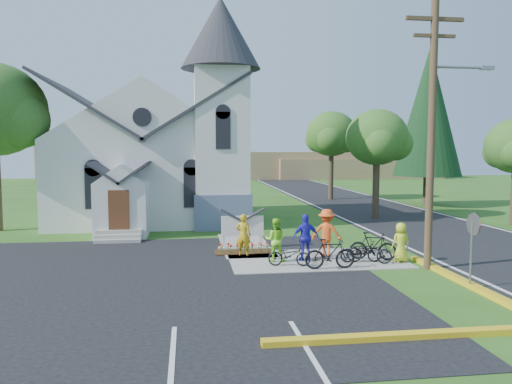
{
  "coord_description": "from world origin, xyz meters",
  "views": [
    {
      "loc": [
        -3.62,
        -18.93,
        4.53
      ],
      "look_at": [
        -0.34,
        5.0,
        2.42
      ],
      "focal_mm": 35.0,
      "sensor_mm": 36.0,
      "label": 1
    }
  ],
  "objects": [
    {
      "name": "road",
      "position": [
        10.0,
        15.0,
        0.01
      ],
      "size": [
        8.0,
        90.0,
        0.02
      ],
      "primitive_type": "cube",
      "color": "black",
      "rests_on": "ground"
    },
    {
      "name": "flower_bed",
      "position": [
        -1.2,
        2.3,
        0.04
      ],
      "size": [
        2.6,
        1.1,
        0.07
      ],
      "primitive_type": "cube",
      "color": "#39230F",
      "rests_on": "ground"
    },
    {
      "name": "cyclist_4",
      "position": [
        4.7,
        -0.45,
        0.83
      ],
      "size": [
        0.82,
        0.59,
        1.57
      ],
      "primitive_type": "imported",
      "rotation": [
        0.0,
        0.0,
        3.27
      ],
      "color": "#C1D628",
      "rests_on": "sidewalk"
    },
    {
      "name": "ground",
      "position": [
        0.0,
        0.0,
        0.0
      ],
      "size": [
        120.0,
        120.0,
        0.0
      ],
      "primitive_type": "plane",
      "color": "#2A5A19",
      "rests_on": "ground"
    },
    {
      "name": "parking_lot",
      "position": [
        -7.0,
        -2.0,
        0.01
      ],
      "size": [
        20.0,
        16.0,
        0.02
      ],
      "primitive_type": "cube",
      "color": "black",
      "rests_on": "ground"
    },
    {
      "name": "tree_road_near",
      "position": [
        8.5,
        12.0,
        5.21
      ],
      "size": [
        4.0,
        4.0,
        7.05
      ],
      "color": "#3C2E21",
      "rests_on": "ground"
    },
    {
      "name": "distant_hills",
      "position": [
        3.36,
        56.33,
        2.17
      ],
      "size": [
        61.0,
        10.0,
        5.6
      ],
      "color": "#8B6F4E",
      "rests_on": "ground"
    },
    {
      "name": "tree_road_mid",
      "position": [
        9.0,
        24.0,
        5.78
      ],
      "size": [
        4.4,
        4.4,
        7.8
      ],
      "color": "#3C2E21",
      "rests_on": "ground"
    },
    {
      "name": "bike_4",
      "position": [
        3.4,
        -0.45,
        0.51
      ],
      "size": [
        1.85,
        1.27,
        0.92
      ],
      "primitive_type": "imported",
      "rotation": [
        0.0,
        0.0,
        1.15
      ],
      "color": "black",
      "rests_on": "sidewalk"
    },
    {
      "name": "church_sign",
      "position": [
        -1.2,
        3.2,
        1.03
      ],
      "size": [
        2.2,
        0.4,
        1.7
      ],
      "color": "gray",
      "rests_on": "ground"
    },
    {
      "name": "utility_pole",
      "position": [
        5.36,
        -1.5,
        5.4
      ],
      "size": [
        3.45,
        0.28,
        10.0
      ],
      "color": "#473023",
      "rests_on": "ground"
    },
    {
      "name": "cyclist_2",
      "position": [
        1.02,
        0.29,
        0.99
      ],
      "size": [
        1.14,
        0.58,
        1.87
      ],
      "primitive_type": "imported",
      "rotation": [
        0.0,
        0.0,
        3.26
      ],
      "color": "#2825BA",
      "rests_on": "sidewalk"
    },
    {
      "name": "cyclist_1",
      "position": [
        -0.21,
        0.35,
        0.91
      ],
      "size": [
        0.96,
        0.82,
        1.73
      ],
      "primitive_type": "imported",
      "rotation": [
        0.0,
        0.0,
        2.92
      ],
      "color": "#87E42A",
      "rests_on": "sidewalk"
    },
    {
      "name": "bike_3",
      "position": [
        3.73,
        0.05,
        0.61
      ],
      "size": [
        1.94,
        1.09,
        1.12
      ],
      "primitive_type": "imported",
      "rotation": [
        0.0,
        0.0,
        1.25
      ],
      "color": "black",
      "rests_on": "sidewalk"
    },
    {
      "name": "bike_0",
      "position": [
        0.19,
        -0.54,
        0.47
      ],
      "size": [
        1.7,
        0.89,
        0.85
      ],
      "primitive_type": "imported",
      "rotation": [
        0.0,
        0.0,
        1.36
      ],
      "color": "black",
      "rests_on": "sidewalk"
    },
    {
      "name": "stop_sign",
      "position": [
        5.43,
        -4.2,
        1.78
      ],
      "size": [
        0.11,
        0.76,
        2.48
      ],
      "color": "gray",
      "rests_on": "ground"
    },
    {
      "name": "cyclist_3",
      "position": [
        2.09,
        1.03,
        1.03
      ],
      "size": [
        1.46,
        1.17,
        1.97
      ],
      "primitive_type": "imported",
      "rotation": [
        0.0,
        0.0,
        2.74
      ],
      "color": "#FF581C",
      "rests_on": "sidewalk"
    },
    {
      "name": "bike_2",
      "position": [
        3.12,
        -0.28,
        0.49
      ],
      "size": [
        1.69,
        0.64,
        0.88
      ],
      "primitive_type": "imported",
      "rotation": [
        0.0,
        0.0,
        1.54
      ],
      "color": "black",
      "rests_on": "sidewalk"
    },
    {
      "name": "cyclist_0",
      "position": [
        -1.34,
        1.55,
        0.93
      ],
      "size": [
        0.75,
        0.62,
        1.76
      ],
      "primitive_type": "imported",
      "rotation": [
        0.0,
        0.0,
        2.79
      ],
      "color": "#BE9516",
      "rests_on": "sidewalk"
    },
    {
      "name": "church",
      "position": [
        -5.48,
        12.48,
        5.25
      ],
      "size": [
        12.35,
        12.0,
        13.0
      ],
      "color": "silver",
      "rests_on": "ground"
    },
    {
      "name": "sidewalk",
      "position": [
        1.5,
        0.5,
        0.03
      ],
      "size": [
        7.0,
        4.0,
        0.05
      ],
      "primitive_type": "cube",
      "color": "gray",
      "rests_on": "ground"
    },
    {
      "name": "bike_1",
      "position": [
        1.59,
        -1.2,
        0.62
      ],
      "size": [
        1.92,
        0.57,
        1.15
      ],
      "primitive_type": "imported",
      "rotation": [
        0.0,
        0.0,
        1.56
      ],
      "color": "black",
      "rests_on": "sidewalk"
    },
    {
      "name": "conifer",
      "position": [
        15.0,
        18.0,
        7.39
      ],
      "size": [
        5.2,
        5.2,
        12.4
      ],
      "color": "#3C2E21",
      "rests_on": "ground"
    }
  ]
}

